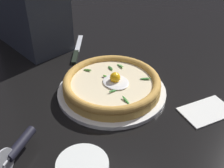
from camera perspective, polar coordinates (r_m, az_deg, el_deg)
ground_plane at (r=0.83m, az=1.55°, el=-3.97°), size 2.40×2.40×0.03m
pizza_plate at (r=0.85m, az=0.00°, el=-1.44°), size 0.32×0.32×0.01m
pizza at (r=0.83m, az=0.01°, el=0.06°), size 0.29×0.29×0.06m
pizza_cutter at (r=0.67m, az=-18.73°, el=-12.32°), size 0.10×0.13×0.08m
table_knife at (r=1.06m, az=-7.17°, el=6.30°), size 0.20×0.15×0.01m
folded_napkin at (r=0.82m, az=18.45°, el=-5.09°), size 0.11×0.15×0.01m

